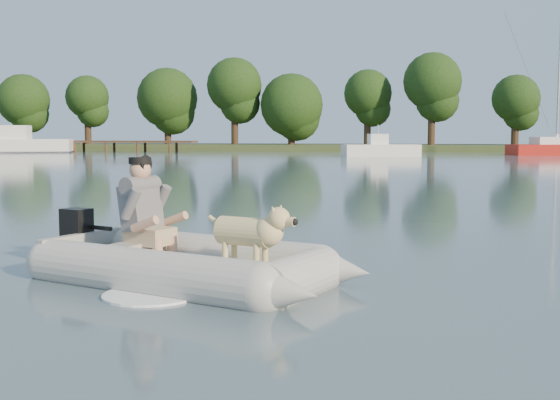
% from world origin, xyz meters
% --- Properties ---
extents(water, '(160.00, 160.00, 0.00)m').
position_xyz_m(water, '(0.00, 0.00, 0.00)').
color(water, slate).
rests_on(water, ground).
extents(shore_bank, '(160.00, 12.00, 0.70)m').
position_xyz_m(shore_bank, '(0.00, 62.00, 0.25)').
color(shore_bank, '#47512D').
rests_on(shore_bank, water).
extents(dock, '(18.00, 2.00, 1.04)m').
position_xyz_m(dock, '(-26.00, 52.00, 0.52)').
color(dock, '#4C331E').
rests_on(dock, water).
extents(treeline, '(93.00, 7.35, 9.27)m').
position_xyz_m(treeline, '(7.33, 61.07, 5.27)').
color(treeline, '#332316').
rests_on(treeline, shore_bank).
extents(dinghy, '(6.18, 5.51, 1.47)m').
position_xyz_m(dinghy, '(-0.50, -0.32, 0.63)').
color(dinghy, '#ADADA7').
rests_on(dinghy, water).
extents(man, '(0.95, 0.88, 1.15)m').
position_xyz_m(man, '(-1.18, -0.02, 0.83)').
color(man, '#5D5D62').
rests_on(man, dinghy).
extents(dog, '(1.06, 0.67, 0.66)m').
position_xyz_m(dog, '(0.17, -0.50, 0.55)').
color(dog, tan).
rests_on(dog, dinghy).
extents(outboard_motor, '(0.52, 0.44, 0.84)m').
position_xyz_m(outboard_motor, '(-2.17, 0.27, 0.33)').
color(outboard_motor, black).
rests_on(outboard_motor, dinghy).
extents(cabin_cruiser, '(9.68, 6.09, 2.82)m').
position_xyz_m(cabin_cruiser, '(-31.77, 48.39, 1.19)').
color(cabin_cruiser, white).
rests_on(cabin_cruiser, water).
extents(motorboat, '(6.12, 3.86, 2.42)m').
position_xyz_m(motorboat, '(-0.32, 44.00, 1.10)').
color(motorboat, white).
rests_on(motorboat, water).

